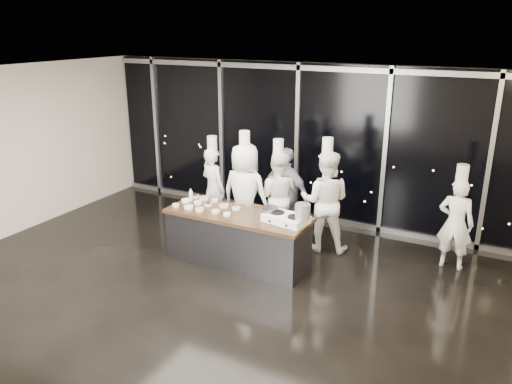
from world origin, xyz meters
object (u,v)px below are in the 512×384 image
demo_counter (238,238)px  stove (286,218)px  guest (286,194)px  chef_right (325,201)px  chef_far_left (213,188)px  chef_side (456,222)px  chef_center (278,196)px  stock_pot (303,211)px  chef_left (245,193)px  frying_pan (269,208)px

demo_counter → stove: 1.01m
guest → chef_right: size_ratio=0.86×
chef_far_left → chef_side: bearing=-154.4°
chef_center → guest: chef_center is taller
demo_counter → chef_center: bearing=82.0°
chef_far_left → chef_right: chef_right is taller
stove → stock_pot: 0.37m
stock_pot → chef_far_left: 2.62m
chef_right → stove: bearing=65.7°
stove → chef_right: (0.23, 1.18, -0.04)m
chef_left → chef_side: 3.65m
stock_pot → chef_center: chef_center is taller
frying_pan → chef_center: 1.22m
stove → chef_center: bearing=130.5°
stock_pot → chef_center: 1.63m
demo_counter → chef_right: chef_right is taller
stove → chef_left: size_ratio=0.36×
demo_counter → chef_center: size_ratio=1.27×
demo_counter → frying_pan: (0.55, 0.08, 0.61)m
demo_counter → chef_left: (-0.31, 0.84, 0.50)m
demo_counter → chef_far_left: size_ratio=1.30×
frying_pan → chef_left: size_ratio=0.23×
chef_center → chef_right: chef_right is taller
demo_counter → chef_far_left: chef_far_left is taller
chef_center → chef_side: size_ratio=1.09×
frying_pan → chef_side: size_ratio=0.27×
stove → frying_pan: (-0.32, 0.05, 0.10)m
chef_center → guest: 0.17m
frying_pan → chef_center: (-0.38, 1.14, -0.20)m
chef_center → chef_far_left: bearing=-6.2°
stock_pot → guest: size_ratio=0.13×
stove → chef_left: bearing=155.5°
chef_far_left → chef_left: size_ratio=0.89×
frying_pan → stock_pot: 0.65m
chef_side → chef_center: bearing=9.1°
chef_center → demo_counter: bearing=70.9°
stove → chef_center: 1.39m
frying_pan → chef_right: size_ratio=0.24×
chef_center → chef_right: 0.94m
guest → chef_side: 2.98m
demo_counter → chef_side: bearing=25.2°
stove → frying_pan: bearing=-179.3°
stove → demo_counter: bearing=-168.2°
chef_left → guest: 0.78m
chef_side → chef_right: bearing=11.8°
demo_counter → chef_right: 1.71m
chef_left → chef_side: (3.58, 0.69, -0.15)m
chef_far_left → frying_pan: bearing=169.3°
chef_right → chef_side: (2.16, 0.32, -0.12)m
stock_pot → chef_side: size_ratio=0.13×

